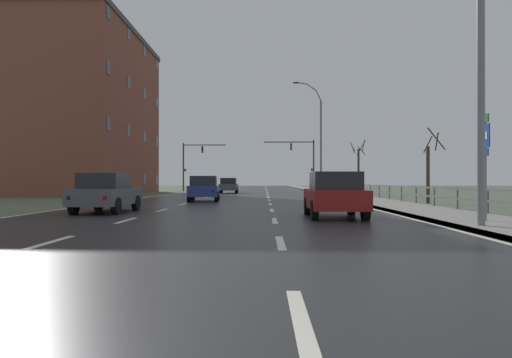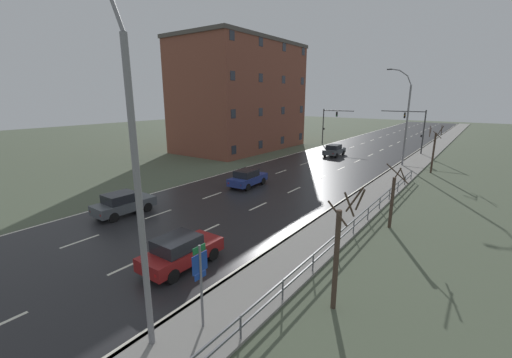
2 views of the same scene
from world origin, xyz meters
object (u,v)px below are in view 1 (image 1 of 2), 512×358
highway_sign (485,153)px  car_near_left (334,194)px  street_lamp_midground (319,139)px  traffic_signal_left (191,159)px  car_far_left (204,188)px  car_mid_centre (229,185)px  traffic_signal_right (304,157)px  street_lamp_foreground (474,16)px  brick_building (79,113)px  car_near_right (106,193)px

highway_sign → car_near_left: size_ratio=0.78×
street_lamp_midground → traffic_signal_left: size_ratio=1.86×
street_lamp_midground → car_far_left: (-9.13, -17.80, -4.57)m
street_lamp_midground → car_mid_centre: (-9.02, 1.69, -4.57)m
traffic_signal_right → car_far_left: traffic_signal_right is taller
traffic_signal_right → car_mid_centre: size_ratio=1.49×
traffic_signal_left → street_lamp_foreground: bearing=-72.9°
street_lamp_midground → brick_building: 23.84m
car_far_left → brick_building: bearing=126.5°
traffic_signal_left → brick_building: bearing=-128.3°
street_lamp_midground → car_near_left: size_ratio=2.69×
car_near_right → highway_sign: bearing=-20.2°
street_lamp_foreground → street_lamp_midground: bearing=90.0°
street_lamp_midground → car_near_right: 31.24m
street_lamp_foreground → car_far_left: (-9.15, 17.40, -4.73)m
car_near_right → car_mid_centre: same height
highway_sign → car_far_left: (-10.11, 15.85, -1.26)m
highway_sign → car_far_left: 18.84m
highway_sign → car_near_left: highway_sign is taller
car_near_right → street_lamp_midground: bearing=69.3°
street_lamp_foreground → street_lamp_midground: (-0.02, 35.20, -0.16)m
street_lamp_foreground → highway_sign: 3.93m
street_lamp_foreground → brick_building: size_ratio=0.56×
car_near_left → brick_building: brick_building is taller
traffic_signal_left → brick_building: (-9.36, -11.86, 4.06)m
car_far_left → car_near_right: size_ratio=1.01×
car_near_right → street_lamp_foreground: bearing=-27.9°
street_lamp_foreground → car_near_right: 14.25m
highway_sign → traffic_signal_left: size_ratio=0.54×
highway_sign → car_near_left: bearing=147.5°
traffic_signal_right → car_near_left: 41.28m
street_lamp_foreground → traffic_signal_right: street_lamp_foreground is taller
car_far_left → car_near_right: (-2.56, -10.81, 0.00)m
street_lamp_foreground → highway_sign: bearing=58.3°
traffic_signal_right → car_near_right: size_ratio=1.48×
traffic_signal_left → car_mid_centre: traffic_signal_left is taller
highway_sign → street_lamp_foreground: bearing=-121.7°
traffic_signal_right → street_lamp_midground: bearing=-86.2°
car_far_left → brick_building: size_ratio=0.21×
traffic_signal_left → car_near_left: bearing=-75.1°
traffic_signal_right → traffic_signal_left: (-13.67, 1.58, -0.19)m
street_lamp_midground → highway_sign: bearing=-88.3°
street_lamp_midground → car_mid_centre: bearing=169.4°
car_far_left → car_near_right: bearing=-106.7°
street_lamp_foreground → brick_building: (-23.71, 34.89, 2.45)m
traffic_signal_right → brick_building: brick_building is taller
street_lamp_foreground → traffic_signal_right: (-0.69, 45.16, -1.42)m
brick_building → traffic_signal_left: bearing=51.7°
traffic_signal_left → car_near_right: 40.36m
car_far_left → car_mid_centre: same height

